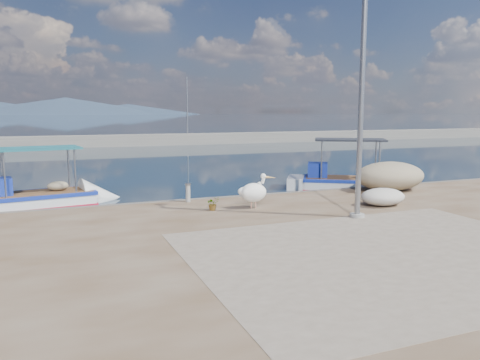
% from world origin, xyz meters
% --- Properties ---
extents(ground, '(1400.00, 1400.00, 0.00)m').
position_xyz_m(ground, '(0.00, 0.00, 0.00)').
color(ground, '#162635').
rests_on(ground, ground).
extents(quay, '(44.00, 22.00, 0.50)m').
position_xyz_m(quay, '(0.00, -6.00, 0.25)').
color(quay, brown).
rests_on(quay, ground).
extents(quay_patch, '(9.00, 7.00, 0.01)m').
position_xyz_m(quay_patch, '(1.00, -3.00, 0.50)').
color(quay_patch, gray).
rests_on(quay_patch, quay).
extents(breakwater, '(120.00, 2.20, 7.50)m').
position_xyz_m(breakwater, '(-0.00, 40.00, 0.60)').
color(breakwater, gray).
rests_on(breakwater, ground).
extents(mountains, '(370.00, 280.00, 22.00)m').
position_xyz_m(mountains, '(4.39, 650.00, 9.51)').
color(mountains, '#28384C').
rests_on(mountains, ground).
extents(boat_left, '(5.80, 2.63, 2.69)m').
position_xyz_m(boat_left, '(-6.65, 8.37, 0.21)').
color(boat_left, white).
rests_on(boat_left, ground).
extents(boat_right, '(5.97, 4.68, 2.81)m').
position_xyz_m(boat_right, '(6.86, 7.29, 0.22)').
color(boat_right, white).
rests_on(boat_right, ground).
extents(pelican, '(1.22, 0.83, 1.17)m').
position_xyz_m(pelican, '(0.07, 2.71, 1.05)').
color(pelican, tan).
rests_on(pelican, quay).
extents(lamp_post, '(0.44, 0.96, 7.00)m').
position_xyz_m(lamp_post, '(2.45, 0.39, 3.80)').
color(lamp_post, gray).
rests_on(lamp_post, quay).
extents(bollard_near, '(0.22, 0.22, 0.66)m').
position_xyz_m(bollard_near, '(-1.66, 4.60, 0.86)').
color(bollard_near, gray).
rests_on(bollard_near, quay).
extents(potted_plant, '(0.44, 0.40, 0.44)m').
position_xyz_m(potted_plant, '(-1.30, 2.92, 0.72)').
color(potted_plant, '#33722D').
rests_on(potted_plant, quay).
extents(net_pile_c, '(2.96, 2.11, 1.16)m').
position_xyz_m(net_pile_c, '(6.60, 3.97, 1.08)').
color(net_pile_c, tan).
rests_on(net_pile_c, quay).
extents(net_pile_d, '(1.57, 1.18, 0.59)m').
position_xyz_m(net_pile_d, '(4.33, 1.55, 0.80)').
color(net_pile_d, silver).
rests_on(net_pile_d, quay).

